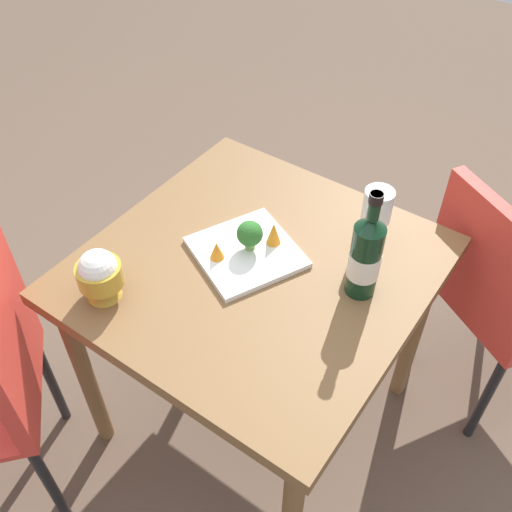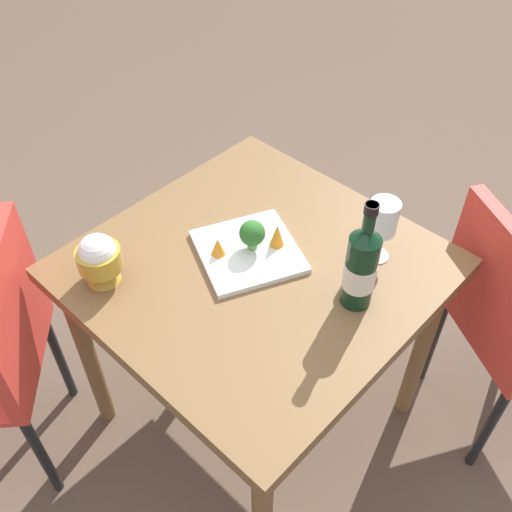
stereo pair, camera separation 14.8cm
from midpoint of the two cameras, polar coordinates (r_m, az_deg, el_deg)
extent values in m
plane|color=brown|center=(2.09, -2.10, -14.93)|extent=(8.00, 8.00, 0.00)
cube|color=brown|center=(1.52, -2.79, -1.47)|extent=(0.84, 0.84, 0.04)
cylinder|color=brown|center=(2.13, -4.30, 1.57)|extent=(0.05, 0.05, 0.68)
cylinder|color=brown|center=(1.84, -18.55, -11.15)|extent=(0.05, 0.05, 0.68)
cylinder|color=brown|center=(1.90, 13.10, -7.11)|extent=(0.05, 0.05, 0.68)
cube|color=red|center=(1.70, 19.23, -1.05)|extent=(0.24, 0.36, 0.40)
cylinder|color=black|center=(2.27, 20.94, -3.26)|extent=(0.03, 0.03, 0.43)
cylinder|color=black|center=(2.10, 13.87, -6.19)|extent=(0.03, 0.03, 0.43)
cylinder|color=black|center=(1.96, 19.45, -13.13)|extent=(0.03, 0.03, 0.43)
cube|color=red|center=(1.59, -25.39, -7.52)|extent=(0.30, 0.33, 0.40)
cylinder|color=black|center=(1.85, -21.85, -20.05)|extent=(0.03, 0.03, 0.43)
cylinder|color=black|center=(2.02, -21.42, -11.41)|extent=(0.03, 0.03, 0.43)
cylinder|color=black|center=(1.38, 7.56, -0.61)|extent=(0.08, 0.07, 0.20)
cone|color=black|center=(1.30, 8.03, 2.99)|extent=(0.08, 0.07, 0.03)
cylinder|color=black|center=(1.27, 8.26, 4.66)|extent=(0.03, 0.03, 0.07)
cylinder|color=black|center=(1.25, 8.36, 5.46)|extent=(0.03, 0.03, 0.02)
cylinder|color=silver|center=(1.39, 7.52, -0.90)|extent=(0.08, 0.08, 0.07)
cylinder|color=white|center=(1.57, 8.48, 1.07)|extent=(0.07, 0.07, 0.00)
cylinder|color=white|center=(1.54, 8.65, 2.26)|extent=(0.01, 0.01, 0.08)
cylinder|color=white|center=(1.48, 9.01, 4.74)|extent=(0.08, 0.08, 0.09)
cone|color=gold|center=(1.48, -17.46, -3.23)|extent=(0.08, 0.08, 0.04)
cylinder|color=gold|center=(1.45, -17.88, -1.91)|extent=(0.11, 0.11, 0.05)
sphere|color=white|center=(1.43, -18.08, -1.29)|extent=(0.09, 0.09, 0.09)
cube|color=white|center=(1.53, -3.74, 0.23)|extent=(0.33, 0.33, 0.02)
cylinder|color=#729E4C|center=(1.51, -3.40, 1.01)|extent=(0.03, 0.03, 0.03)
sphere|color=#2D6B28|center=(1.49, -3.46, 2.06)|extent=(0.07, 0.07, 0.07)
cone|color=orange|center=(1.52, -1.11, 2.14)|extent=(0.04, 0.04, 0.07)
cone|color=orange|center=(1.49, -6.70, 0.42)|extent=(0.04, 0.04, 0.05)
camera|label=1|loc=(0.07, -92.87, -2.86)|focal=40.99mm
camera|label=2|loc=(0.07, 87.13, 2.86)|focal=40.99mm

